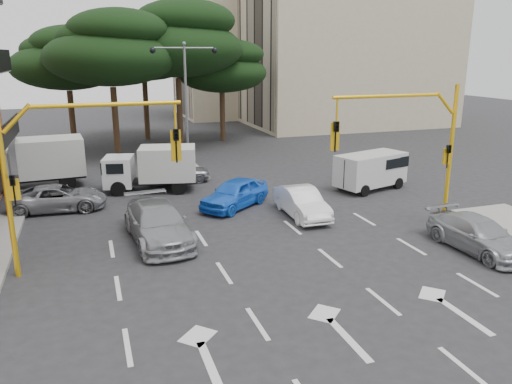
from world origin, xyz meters
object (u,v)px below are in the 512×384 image
car_white_hatch (302,202)px  van_white (370,171)px  signal_mast_left (64,159)px  street_lamp_center (185,84)px  box_truck_a (32,164)px  car_silver_cross_b (177,171)px  car_blue_compact (235,193)px  car_silver_wagon (158,223)px  car_silver_cross_a (58,198)px  signal_mast_right (417,137)px  box_truck_b (151,169)px  car_silver_parked (478,235)px

car_white_hatch → van_white: van_white is taller
signal_mast_left → street_lamp_center: size_ratio=0.77×
street_lamp_center → box_truck_a: 10.07m
car_silver_cross_b → car_blue_compact: bearing=-157.9°
car_white_hatch → box_truck_a: bearing=144.0°
car_white_hatch → car_blue_compact: bearing=138.3°
car_silver_cross_b → car_silver_wagon: bearing=170.7°
street_lamp_center → box_truck_a: size_ratio=1.38×
car_silver_cross_a → car_silver_cross_b: 7.25m
signal_mast_right → signal_mast_left: same height
signal_mast_left → car_silver_cross_b: size_ratio=1.59×
car_silver_wagon → car_silver_cross_b: size_ratio=1.37×
car_white_hatch → box_truck_b: 8.93m
van_white → box_truck_a: bearing=-125.3°
car_silver_parked → car_silver_cross_a: bearing=143.0°
car_silver_cross_a → box_truck_b: size_ratio=0.90×
van_white → box_truck_b: (-11.39, 3.49, 0.20)m
car_silver_cross_b → box_truck_b: bearing=138.2°
car_silver_cross_b → box_truck_a: box_truck_a is taller
car_white_hatch → car_silver_wagon: (-6.66, -1.05, 0.09)m
car_blue_compact → car_silver_parked: 10.91m
car_silver_cross_b → car_silver_parked: car_silver_cross_b is taller
signal_mast_left → van_white: size_ratio=1.49×
car_silver_cross_a → car_silver_parked: car_silver_parked is taller
signal_mast_left → car_white_hatch: size_ratio=1.50×
signal_mast_left → car_white_hatch: signal_mast_left is taller
car_silver_cross_a → car_white_hatch: bearing=-109.4°
box_truck_a → signal_mast_left: bearing=-174.1°
car_white_hatch → box_truck_b: (-5.89, 6.69, 0.55)m
signal_mast_right → car_blue_compact: signal_mast_right is taller
car_blue_compact → signal_mast_left: bearing=-92.9°
van_white → box_truck_b: bearing=-123.5°
street_lamp_center → van_white: bearing=-43.2°
car_silver_wagon → car_silver_parked: 12.28m
car_silver_parked → car_silver_wagon: bearing=154.2°
car_white_hatch → box_truck_a: size_ratio=0.71×
street_lamp_center → box_truck_a: street_lamp_center is taller
signal_mast_right → signal_mast_left: size_ratio=1.00×
car_silver_cross_a → signal_mast_left: bearing=-170.2°
signal_mast_left → box_truck_b: 10.63m
signal_mast_right → box_truck_b: (-9.70, 9.51, -2.68)m
street_lamp_center → box_truck_b: bearing=-122.7°
car_blue_compact → car_white_hatch: bearing=8.7°
car_silver_cross_b → van_white: van_white is taller
car_white_hatch → car_silver_cross_b: 9.25m
signal_mast_left → signal_mast_right: bearing=0.0°
signal_mast_right → car_silver_wagon: signal_mast_right is taller
car_silver_parked → signal_mast_left: bearing=165.5°
car_blue_compact → car_silver_cross_a: size_ratio=0.93×
car_blue_compact → signal_mast_right: bearing=12.5°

